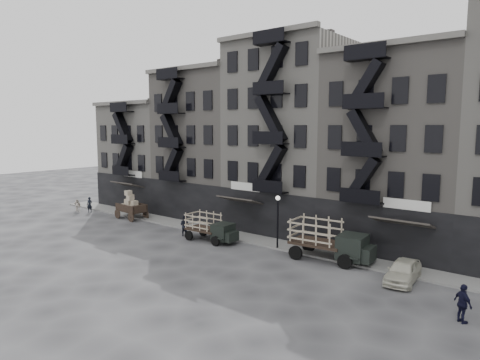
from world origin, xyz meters
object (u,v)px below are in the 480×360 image
Objects in this scene: pedestrian_mid at (185,225)px; policeman at (463,304)px; horse at (76,205)px; pedestrian_west at (90,205)px; stake_truck_east at (329,238)px; car_east at (403,271)px; wagon at (131,203)px; stake_truck_west at (210,225)px.

pedestrian_mid is 0.96× the size of policeman.
pedestrian_west reaches higher than horse.
stake_truck_east reaches higher than car_east.
stake_truck_west is at bearing -1.80° from wagon.
horse is 17.39m from pedestrian_mid.
horse is 8.09m from wagon.
pedestrian_mid is (15.85, -0.56, 0.07)m from pedestrian_west.
policeman reaches higher than pedestrian_mid.
car_east is 2.37× the size of pedestrian_west.
stake_truck_west reaches higher than horse.
wagon is at bearing 31.32° from policeman.
pedestrian_mid is (9.50, -1.40, -0.75)m from wagon.
stake_truck_east reaches higher than policeman.
car_east is at bearing 2.40° from wagon.
wagon is 0.76× the size of stake_truck_west.
stake_truck_west is (20.32, 0.31, 0.58)m from horse.
pedestrian_mid reaches higher than car_east.
wagon is at bearing -60.96° from horse.
stake_truck_west is (12.43, -1.24, -0.35)m from wagon.
stake_truck_east reaches higher than horse.
horse is 36.11m from car_east.
wagon is 28.24m from car_east.
pedestrian_mid is (-2.93, -0.16, -0.40)m from stake_truck_west.
stake_truck_east is 3.52× the size of pedestrian_west.
pedestrian_west is 38.87m from policeman.
policeman is (9.72, -4.80, -0.71)m from stake_truck_east.
horse is 1.70m from pedestrian_west.
stake_truck_west is 18.79m from pedestrian_west.
car_east is at bearing 171.59° from pedestrian_mid.
stake_truck_west reaches higher than policeman.
car_east is at bearing 0.06° from stake_truck_west.
stake_truck_east is at bearing -29.00° from pedestrian_west.
wagon is 1.93× the size of pedestrian_mid.
wagon reaches higher than stake_truck_west.
policeman is (38.69, -3.73, 0.12)m from pedestrian_west.
wagon is 0.59× the size of stake_truck_east.
pedestrian_mid is at bearing -177.81° from stake_truck_east.
policeman is at bearing 161.66° from pedestrian_mid.
wagon is at bearing 175.71° from stake_truck_east.
pedestrian_mid is (-18.72, -0.66, 0.24)m from car_east.
car_east is at bearing -14.70° from stake_truck_east.
wagon is at bearing -18.78° from pedestrian_mid.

